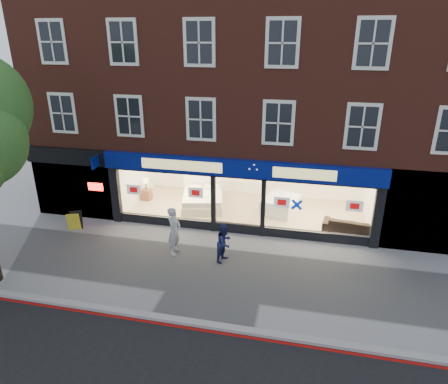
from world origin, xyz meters
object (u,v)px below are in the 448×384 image
(mattress_stack, at_px, (281,205))
(pedestrian_blue, at_px, (224,243))
(a_board, at_px, (75,221))
(pedestrian_grey, at_px, (174,231))
(display_bed, at_px, (203,199))
(sofa, at_px, (349,226))

(mattress_stack, xyz_separation_m, pedestrian_blue, (-1.66, -4.65, 0.29))
(a_board, bearing_deg, pedestrian_grey, -34.04)
(mattress_stack, bearing_deg, display_bed, -177.56)
(mattress_stack, bearing_deg, pedestrian_blue, -109.70)
(display_bed, height_order, a_board, display_bed)
(display_bed, distance_m, pedestrian_blue, 4.95)
(display_bed, bearing_deg, a_board, -157.24)
(display_bed, xyz_separation_m, sofa, (6.73, -1.34, -0.06))
(sofa, distance_m, pedestrian_blue, 5.64)
(mattress_stack, relative_size, pedestrian_grey, 1.12)
(pedestrian_grey, bearing_deg, a_board, 84.27)
(sofa, height_order, a_board, a_board)
(a_board, distance_m, pedestrian_grey, 4.97)
(display_bed, distance_m, mattress_stack, 3.73)
(a_board, height_order, pedestrian_blue, pedestrian_blue)
(pedestrian_blue, bearing_deg, sofa, -35.43)
(pedestrian_grey, distance_m, pedestrian_blue, 2.00)
(pedestrian_blue, bearing_deg, display_bed, 45.23)
(display_bed, xyz_separation_m, pedestrian_blue, (2.07, -4.49, 0.28))
(display_bed, xyz_separation_m, pedestrian_grey, (0.08, -4.36, 0.48))
(mattress_stack, relative_size, a_board, 2.59)
(a_board, bearing_deg, sofa, -12.85)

